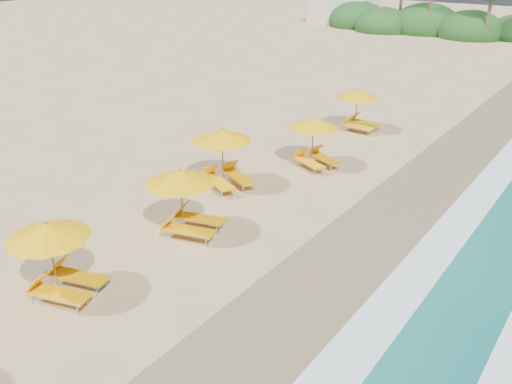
{
  "coord_description": "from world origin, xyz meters",
  "views": [
    {
      "loc": [
        9.39,
        -12.92,
        8.57
      ],
      "look_at": [
        0.0,
        0.0,
        1.2
      ],
      "focal_mm": 37.7,
      "sensor_mm": 36.0,
      "label": 1
    }
  ],
  "objects": [
    {
      "name": "station_5",
      "position": [
        -1.78,
        11.25,
        1.19
      ],
      "size": [
        2.32,
        2.14,
        2.13
      ],
      "rotation": [
        0.0,
        0.0,
        -0.03
      ],
      "color": "olive",
      "rests_on": "ground"
    },
    {
      "name": "wet_sand",
      "position": [
        4.0,
        0.0,
        0.01
      ],
      "size": [
        4.0,
        160.0,
        0.01
      ],
      "primitive_type": "cube",
      "color": "#7F694C",
      "rests_on": "ground"
    },
    {
      "name": "station_1",
      "position": [
        -1.85,
        -6.26,
        1.22
      ],
      "size": [
        2.76,
        2.68,
        2.18
      ],
      "rotation": [
        0.0,
        0.0,
        0.3
      ],
      "color": "olive",
      "rests_on": "ground"
    },
    {
      "name": "treeline",
      "position": [
        -9.94,
        45.51,
        1.0
      ],
      "size": [
        25.8,
        8.8,
        9.74
      ],
      "color": "#163D14",
      "rests_on": "ground"
    },
    {
      "name": "ground",
      "position": [
        0.0,
        0.0,
        0.0
      ],
      "size": [
        160.0,
        160.0,
        0.0
      ],
      "primitive_type": "plane",
      "color": "tan",
      "rests_on": "ground"
    },
    {
      "name": "station_4",
      "position": [
        -1.1,
        5.69,
        1.19
      ],
      "size": [
        2.78,
        2.75,
        2.13
      ],
      "rotation": [
        0.0,
        0.0,
        -0.4
      ],
      "color": "olive",
      "rests_on": "ground"
    },
    {
      "name": "beach_building",
      "position": [
        -22.0,
        48.0,
        1.4
      ],
      "size": [
        7.0,
        5.0,
        2.8
      ],
      "primitive_type": "cube",
      "color": "beige",
      "rests_on": "ground"
    },
    {
      "name": "station_3",
      "position": [
        -2.83,
        1.87,
        1.3
      ],
      "size": [
        3.03,
        3.0,
        2.33
      ],
      "rotation": [
        0.0,
        0.0,
        -0.4
      ],
      "color": "olive",
      "rests_on": "ground"
    },
    {
      "name": "station_2",
      "position": [
        -1.45,
        -1.76,
        1.26
      ],
      "size": [
        2.82,
        2.75,
        2.24
      ],
      "rotation": [
        0.0,
        0.0,
        0.29
      ],
      "color": "olive",
      "rests_on": "ground"
    },
    {
      "name": "surf_foam",
      "position": [
        6.7,
        0.0,
        0.03
      ],
      "size": [
        4.0,
        160.0,
        0.01
      ],
      "color": "white",
      "rests_on": "ground"
    }
  ]
}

